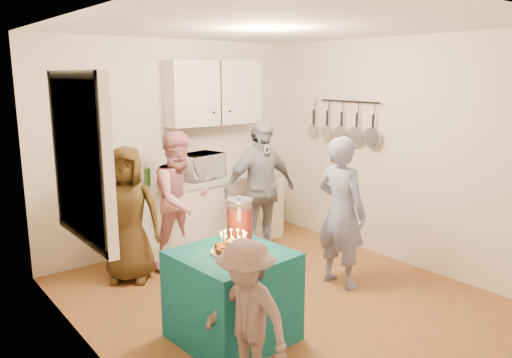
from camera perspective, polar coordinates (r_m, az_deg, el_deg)
floor at (r=5.12m, az=2.48°, el=-13.36°), size 4.00×4.00×0.00m
ceiling at (r=4.65m, az=2.78°, el=17.05°), size 4.00×4.00×0.00m
back_wall at (r=6.34m, az=-9.22°, el=3.75°), size 3.60×3.60×0.00m
left_wall at (r=3.82m, az=-18.40°, el=-2.08°), size 4.00×4.00×0.00m
right_wall at (r=6.02m, az=15.78°, el=3.03°), size 4.00×4.00×0.00m
window_night at (r=4.06m, az=-19.67°, el=2.24°), size 0.04×1.00×1.20m
counter at (r=6.37m, az=-6.07°, el=-4.14°), size 2.20×0.58×0.86m
countertop at (r=6.26m, az=-6.16°, el=-0.13°), size 2.24×0.62×0.05m
upper_cabinet at (r=6.41m, az=-4.78°, el=9.79°), size 1.30×0.30×0.80m
pot_rack at (r=6.36m, az=10.41°, el=6.46°), size 0.12×1.00×0.60m
microwave at (r=6.21m, az=-6.40°, el=1.47°), size 0.63×0.50×0.31m
party_table at (r=4.25m, az=-2.72°, el=-13.18°), size 0.91×0.91×0.76m
donut_cake at (r=4.08m, az=-2.60°, el=-7.16°), size 0.38×0.38×0.18m
punch_jar at (r=4.38m, az=-1.89°, el=-4.72°), size 0.22×0.22×0.34m
man_birthday at (r=5.22m, az=9.73°, el=-3.76°), size 0.42×0.60×1.58m
woman_back_left at (r=5.45m, az=-14.51°, el=-3.95°), size 0.85×0.80×1.46m
woman_back_center at (r=5.75m, az=-8.59°, el=-2.33°), size 0.85×0.71×1.56m
woman_back_right at (r=5.95m, az=0.48°, el=-1.19°), size 1.00×0.47×1.67m
child_near_left at (r=3.55m, az=-1.12°, el=-15.44°), size 0.55×0.79×1.11m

